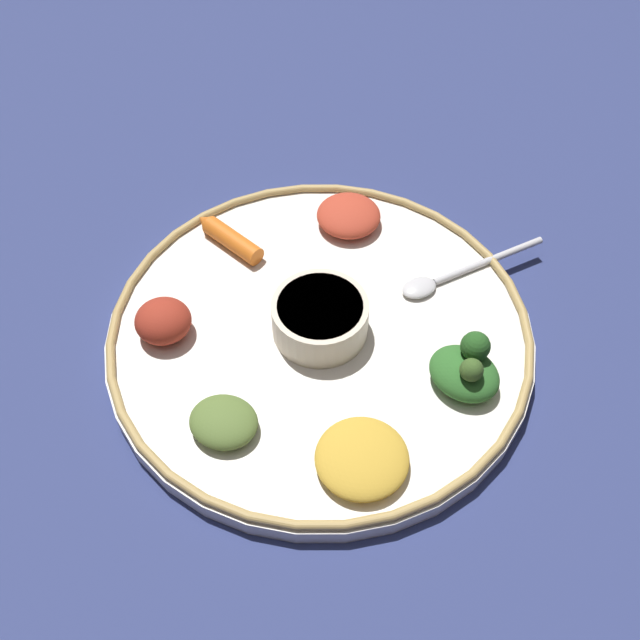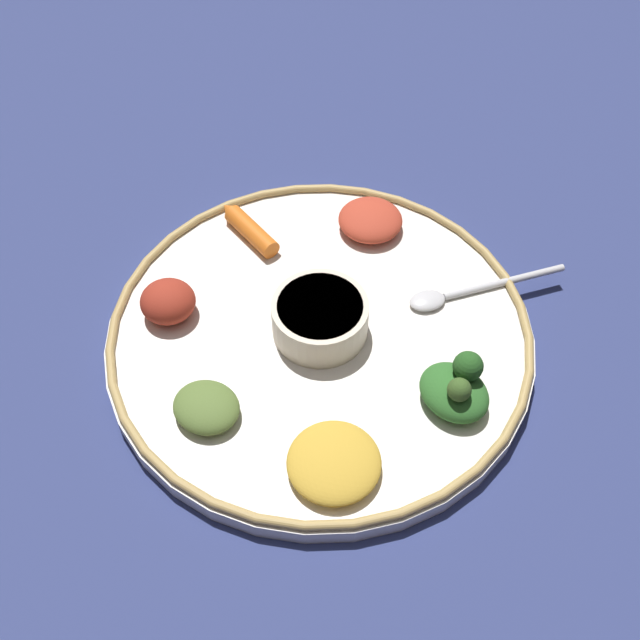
# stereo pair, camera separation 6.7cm
# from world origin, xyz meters

# --- Properties ---
(ground_plane) EXTENTS (2.40, 2.40, 0.00)m
(ground_plane) POSITION_xyz_m (0.00, 0.00, 0.00)
(ground_plane) COLOR navy
(platter) EXTENTS (0.38, 0.38, 0.02)m
(platter) POSITION_xyz_m (0.00, 0.00, 0.01)
(platter) COLOR white
(platter) RESTS_ON ground_plane
(platter_rim) EXTENTS (0.38, 0.38, 0.01)m
(platter_rim) POSITION_xyz_m (0.00, 0.00, 0.02)
(platter_rim) COLOR tan
(platter_rim) RESTS_ON platter
(center_bowl) EXTENTS (0.09, 0.09, 0.04)m
(center_bowl) POSITION_xyz_m (0.00, 0.00, 0.04)
(center_bowl) COLOR beige
(center_bowl) RESTS_ON platter
(spoon) EXTENTS (0.14, 0.10, 0.01)m
(spoon) POSITION_xyz_m (0.11, -0.08, 0.02)
(spoon) COLOR silver
(spoon) RESTS_ON platter
(greens_pile) EXTENTS (0.07, 0.07, 0.05)m
(greens_pile) POSITION_xyz_m (0.01, -0.13, 0.04)
(greens_pile) COLOR #2D6628
(greens_pile) RESTS_ON platter
(carrot_near_spoon) EXTENTS (0.04, 0.08, 0.02)m
(carrot_near_spoon) POSITION_xyz_m (0.05, 0.13, 0.03)
(carrot_near_spoon) COLOR orange
(carrot_near_spoon) RESTS_ON platter
(mound_collards) EXTENTS (0.06, 0.06, 0.02)m
(mound_collards) POSITION_xyz_m (-0.13, 0.02, 0.03)
(mound_collards) COLOR #567033
(mound_collards) RESTS_ON platter
(mound_lentil_yellow) EXTENTS (0.10, 0.10, 0.02)m
(mound_lentil_yellow) POSITION_xyz_m (-0.10, -0.09, 0.03)
(mound_lentil_yellow) COLOR gold
(mound_lentil_yellow) RESTS_ON platter
(mound_beet) EXTENTS (0.07, 0.07, 0.03)m
(mound_beet) POSITION_xyz_m (-0.07, 0.12, 0.03)
(mound_beet) COLOR maroon
(mound_beet) RESTS_ON platter
(mound_berbere_red) EXTENTS (0.07, 0.07, 0.02)m
(mound_berbere_red) POSITION_xyz_m (0.13, 0.04, 0.03)
(mound_berbere_red) COLOR #B73D28
(mound_berbere_red) RESTS_ON platter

